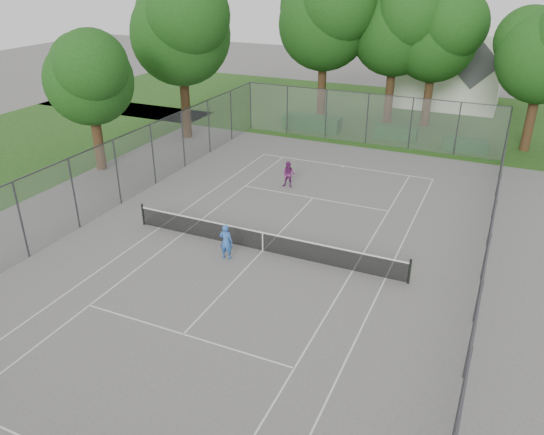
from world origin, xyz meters
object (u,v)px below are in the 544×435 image
at_px(tennis_net, 263,241).
at_px(girl_player, 226,242).
at_px(house, 452,56).
at_px(woman_player, 289,174).

distance_m(tennis_net, girl_player, 1.69).
xyz_separation_m(tennis_net, house, (3.55, 31.03, 3.73)).
xyz_separation_m(house, girl_player, (-4.70, -32.23, -3.44)).
height_order(girl_player, woman_player, girl_player).
bearing_deg(house, tennis_net, -96.53).
distance_m(girl_player, woman_player, 8.54).
distance_m(tennis_net, woman_player, 7.54).
relative_size(house, girl_player, 6.60).
bearing_deg(tennis_net, woman_player, 104.01).
relative_size(tennis_net, house, 1.22).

